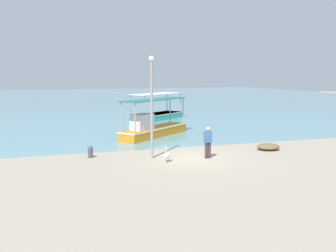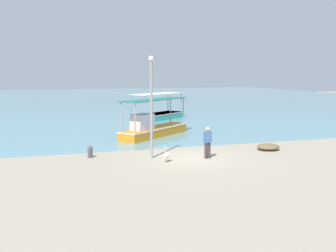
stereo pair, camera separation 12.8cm
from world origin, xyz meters
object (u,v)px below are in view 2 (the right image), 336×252
object	(u,v)px
mooring_bollard	(90,151)
fisherman_standing	(208,142)
lamp_post	(151,101)
net_pile	(268,147)
fishing_boat_far_left	(152,128)
fishing_boat_near_left	(158,114)
pelican	(167,155)

from	to	relation	value
mooring_bollard	fisherman_standing	size ratio (longest dim) A/B	0.39
lamp_post	mooring_bollard	world-z (taller)	lamp_post
net_pile	lamp_post	bearing A→B (deg)	-179.65
fishing_boat_far_left	net_pile	world-z (taller)	fishing_boat_far_left
fishing_boat_near_left	net_pile	xyz separation A→B (m)	(2.35, -16.32, -0.30)
pelican	net_pile	distance (m)	6.76
fishing_boat_far_left	fisherman_standing	world-z (taller)	fishing_boat_far_left
fishing_boat_near_left	fishing_boat_far_left	world-z (taller)	fishing_boat_far_left
pelican	net_pile	bearing A→B (deg)	9.94
lamp_post	net_pile	bearing A→B (deg)	0.35
fishing_boat_near_left	lamp_post	world-z (taller)	lamp_post
lamp_post	fisherman_standing	bearing A→B (deg)	-18.02
mooring_bollard	fisherman_standing	xyz separation A→B (m)	(6.01, -2.01, 0.56)
fishing_boat_far_left	mooring_bollard	distance (m)	7.48
lamp_post	mooring_bollard	xyz separation A→B (m)	(-3.15, 1.08, -2.72)
fishing_boat_near_left	net_pile	distance (m)	16.49
fishing_boat_far_left	fisherman_standing	size ratio (longest dim) A/B	3.57
fishing_boat_far_left	lamp_post	distance (m)	7.33
fisherman_standing	net_pile	size ratio (longest dim) A/B	1.24
fishing_boat_near_left	lamp_post	xyz separation A→B (m)	(-4.82, -16.36, 2.58)
pelican	fishing_boat_near_left	bearing A→B (deg)	76.15
mooring_bollard	fisherman_standing	bearing A→B (deg)	-18.49
fishing_boat_near_left	pelican	size ratio (longest dim) A/B	7.81
pelican	lamp_post	bearing A→B (deg)	114.50
lamp_post	fisherman_standing	world-z (taller)	lamp_post
fishing_boat_near_left	fisherman_standing	xyz separation A→B (m)	(-1.97, -17.29, 0.42)
fishing_boat_near_left	lamp_post	bearing A→B (deg)	-106.42
fishing_boat_near_left	fishing_boat_far_left	xyz separation A→B (m)	(-3.03, -9.68, 0.16)
lamp_post	net_pile	world-z (taller)	lamp_post
fishing_boat_far_left	fisherman_standing	bearing A→B (deg)	-82.06
lamp_post	net_pile	distance (m)	7.73
fishing_boat_near_left	mooring_bollard	world-z (taller)	fishing_boat_near_left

